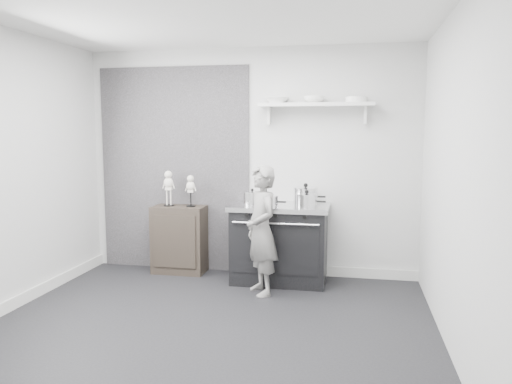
# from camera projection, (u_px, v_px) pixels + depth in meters

# --- Properties ---
(ground) EXTENTS (4.00, 4.00, 0.00)m
(ground) POSITION_uv_depth(u_px,v_px,m) (208.00, 327.00, 4.41)
(ground) COLOR black
(ground) RESTS_ON ground
(room_shell) EXTENTS (4.02, 3.62, 2.71)m
(room_shell) POSITION_uv_depth(u_px,v_px,m) (201.00, 141.00, 4.38)
(room_shell) COLOR silver
(room_shell) RESTS_ON ground
(wall_shelf) EXTENTS (1.30, 0.26, 0.24)m
(wall_shelf) POSITION_uv_depth(u_px,v_px,m) (316.00, 106.00, 5.65)
(wall_shelf) COLOR silver
(wall_shelf) RESTS_ON room_shell
(stove) EXTENTS (1.11, 0.69, 0.89)m
(stove) POSITION_uv_depth(u_px,v_px,m) (280.00, 243.00, 5.71)
(stove) COLOR black
(stove) RESTS_ON ground
(side_cabinet) EXTENTS (0.63, 0.37, 0.82)m
(side_cabinet) POSITION_uv_depth(u_px,v_px,m) (180.00, 239.00, 6.09)
(side_cabinet) COLOR black
(side_cabinet) RESTS_ON ground
(child) EXTENTS (0.54, 0.60, 1.37)m
(child) POSITION_uv_depth(u_px,v_px,m) (262.00, 230.00, 5.24)
(child) COLOR slate
(child) RESTS_ON ground
(pot_front_left) EXTENTS (0.28, 0.20, 0.19)m
(pot_front_left) POSITION_uv_depth(u_px,v_px,m) (252.00, 198.00, 5.61)
(pot_front_left) COLOR silver
(pot_front_left) RESTS_ON stove
(pot_back_right) EXTENTS (0.37, 0.28, 0.24)m
(pot_back_right) POSITION_uv_depth(u_px,v_px,m) (306.00, 196.00, 5.70)
(pot_back_right) COLOR silver
(pot_back_right) RESTS_ON stove
(pot_front_right) EXTENTS (0.33, 0.24, 0.19)m
(pot_front_right) POSITION_uv_depth(u_px,v_px,m) (307.00, 200.00, 5.45)
(pot_front_right) COLOR silver
(pot_front_right) RESTS_ON stove
(pot_front_center) EXTENTS (0.25, 0.17, 0.15)m
(pot_front_center) POSITION_uv_depth(u_px,v_px,m) (271.00, 201.00, 5.53)
(pot_front_center) COLOR silver
(pot_front_center) RESTS_ON stove
(skeleton_full) EXTENTS (0.14, 0.09, 0.49)m
(skeleton_full) POSITION_uv_depth(u_px,v_px,m) (169.00, 186.00, 6.04)
(skeleton_full) COLOR silver
(skeleton_full) RESTS_ON side_cabinet
(skeleton_torso) EXTENTS (0.12, 0.08, 0.44)m
(skeleton_torso) POSITION_uv_depth(u_px,v_px,m) (191.00, 189.00, 5.99)
(skeleton_torso) COLOR silver
(skeleton_torso) RESTS_ON side_cabinet
(bowl_large) EXTENTS (0.28, 0.28, 0.07)m
(bowl_large) POSITION_uv_depth(u_px,v_px,m) (277.00, 100.00, 5.72)
(bowl_large) COLOR white
(bowl_large) RESTS_ON wall_shelf
(bowl_small) EXTENTS (0.24, 0.24, 0.07)m
(bowl_small) POSITION_uv_depth(u_px,v_px,m) (314.00, 100.00, 5.64)
(bowl_small) COLOR white
(bowl_small) RESTS_ON wall_shelf
(plate_stack) EXTENTS (0.24, 0.24, 0.06)m
(plate_stack) POSITION_uv_depth(u_px,v_px,m) (356.00, 100.00, 5.55)
(plate_stack) COLOR white
(plate_stack) RESTS_ON wall_shelf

